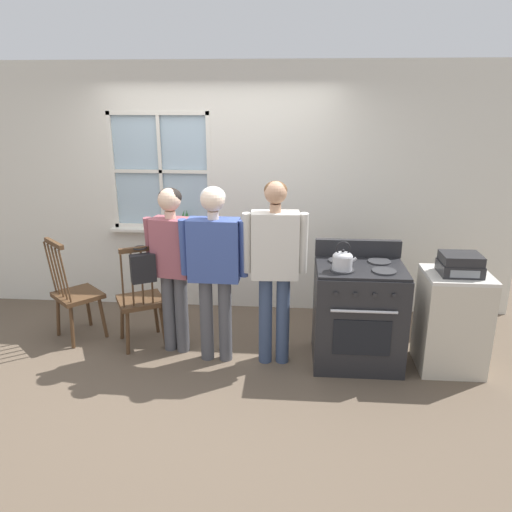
% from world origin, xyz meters
% --- Properties ---
extents(ground_plane, '(16.00, 16.00, 0.00)m').
position_xyz_m(ground_plane, '(0.00, 0.00, 0.00)').
color(ground_plane, brown).
extents(wall_back, '(6.40, 0.16, 2.70)m').
position_xyz_m(wall_back, '(0.04, 1.40, 1.34)').
color(wall_back, silver).
rests_on(wall_back, ground_plane).
extents(chair_by_window, '(0.56, 0.55, 1.05)m').
position_xyz_m(chair_by_window, '(-0.66, 0.38, 0.46)').
color(chair_by_window, '#4C331E').
rests_on(chair_by_window, ground_plane).
extents(chair_near_wall, '(0.58, 0.58, 1.05)m').
position_xyz_m(chair_near_wall, '(-1.35, 0.47, 0.46)').
color(chair_near_wall, '#4C331E').
rests_on(chair_near_wall, ground_plane).
extents(person_elderly_left, '(0.51, 0.27, 1.58)m').
position_xyz_m(person_elderly_left, '(-0.30, 0.29, 0.95)').
color(person_elderly_left, '#4C4C51').
rests_on(person_elderly_left, ground_plane).
extents(person_teen_center, '(0.60, 0.23, 1.62)m').
position_xyz_m(person_teen_center, '(0.11, 0.14, 0.99)').
color(person_teen_center, '#4C4C51').
rests_on(person_teen_center, ground_plane).
extents(person_adult_right, '(0.56, 0.23, 1.67)m').
position_xyz_m(person_adult_right, '(0.64, 0.14, 1.01)').
color(person_adult_right, '#384766').
rests_on(person_adult_right, ground_plane).
extents(stove, '(0.78, 0.68, 1.08)m').
position_xyz_m(stove, '(1.39, 0.21, 0.47)').
color(stove, '#232326').
rests_on(stove, ground_plane).
extents(kettle, '(0.21, 0.17, 0.25)m').
position_xyz_m(kettle, '(1.22, 0.08, 1.02)').
color(kettle, '#B7B7BC').
rests_on(kettle, stove).
extents(potted_plant, '(0.16, 0.16, 0.23)m').
position_xyz_m(potted_plant, '(-0.40, 1.31, 1.00)').
color(potted_plant, '#935B3D').
rests_on(potted_plant, wall_back).
extents(handbag, '(0.24, 0.25, 0.31)m').
position_xyz_m(handbag, '(-0.55, 0.17, 0.88)').
color(handbag, black).
rests_on(handbag, chair_by_window).
extents(side_counter, '(0.55, 0.50, 0.90)m').
position_xyz_m(side_counter, '(2.21, 0.16, 0.45)').
color(side_counter, beige).
rests_on(side_counter, ground_plane).
extents(stereo, '(0.34, 0.29, 0.18)m').
position_xyz_m(stereo, '(2.21, 0.14, 0.99)').
color(stereo, '#232326').
rests_on(stereo, side_counter).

